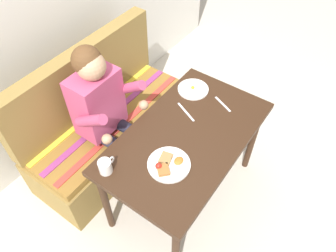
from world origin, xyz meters
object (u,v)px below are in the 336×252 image
Objects in this scene: plate_eggs at (193,89)px; fork at (223,104)px; table at (186,143)px; person at (105,109)px; plate_breakfast at (168,164)px; couch at (108,125)px; coffee_mug at (105,166)px; knife at (186,112)px.

fork is at bearing -91.51° from plate_eggs.
person reaches higher than table.
plate_breakfast is 1.53× the size of fork.
coffee_mug is (-0.51, -0.53, 0.45)m from couch.
table is 0.40m from fork.
person is 6.06× the size of knife.
person reaches higher than plate_breakfast.
person reaches higher than fork.
plate_eggs is at bearing 20.09° from plate_breakfast.
knife is (0.17, 0.12, 0.08)m from table.
couch reaches higher than coffee_mug.
coffee_mug is 0.94m from fork.
person is 10.27× the size of coffee_mug.
knife is at bearing 165.38° from fork.
couch is 6.35× the size of plate_eggs.
table is at bearing -90.00° from couch.
person reaches higher than knife.
plate_breakfast is 0.70m from plate_eggs.
person is at bearing 147.24° from knife.
couch is (0.00, 0.76, -0.32)m from table.
person is at bearing 102.92° from table.
knife is (-0.22, -0.08, -0.01)m from plate_eggs.
fork is (0.52, -0.64, -0.01)m from person.
coffee_mug is at bearing -133.84° from couch.
plate_eggs is 0.25m from fork.
knife is at bearing 20.04° from plate_breakfast.
plate_eggs is at bearing 27.11° from table.
couch is 0.78m from knife.
plate_breakfast is at bearing -101.66° from person.
couch is 0.99m from fork.
coffee_mug is 0.69× the size of fork.
fork is at bearing -51.07° from person.
table is 5.29× the size of plate_eggs.
person reaches higher than couch.
knife reaches higher than table.
person is (-0.14, -0.17, 0.41)m from couch.
coffee_mug is (-0.24, 0.28, 0.03)m from plate_breakfast.
fork is (0.89, -0.29, -0.04)m from coffee_mug.
coffee_mug is (-0.90, 0.04, 0.04)m from plate_eggs.
plate_breakfast is at bearing -108.24° from couch.
fork reaches higher than table.
plate_breakfast is 1.15× the size of plate_eggs.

